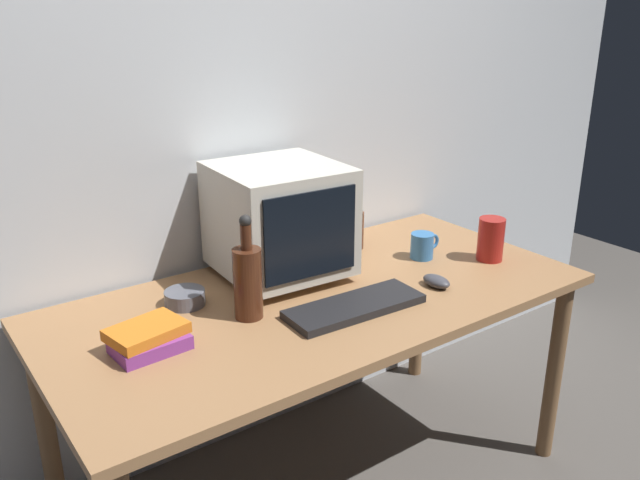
# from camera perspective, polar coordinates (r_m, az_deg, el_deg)

# --- Properties ---
(back_wall) EXTENTS (4.00, 0.08, 2.50)m
(back_wall) POSITION_cam_1_polar(r_m,az_deg,el_deg) (2.25, -7.06, 11.66)
(back_wall) COLOR silver
(back_wall) RESTS_ON ground
(desk) EXTENTS (1.66, 0.80, 0.72)m
(desk) POSITION_cam_1_polar(r_m,az_deg,el_deg) (2.06, 0.00, -6.78)
(desk) COLOR #9E7047
(desk) RESTS_ON ground
(crt_monitor) EXTENTS (0.40, 0.41, 0.37)m
(crt_monitor) POSITION_cam_1_polar(r_m,az_deg,el_deg) (2.10, -3.55, 1.74)
(crt_monitor) COLOR beige
(crt_monitor) RESTS_ON desk
(keyboard) EXTENTS (0.43, 0.17, 0.02)m
(keyboard) POSITION_cam_1_polar(r_m,az_deg,el_deg) (1.93, 3.03, -5.77)
(keyboard) COLOR black
(keyboard) RESTS_ON desk
(computer_mouse) EXTENTS (0.06, 0.10, 0.04)m
(computer_mouse) POSITION_cam_1_polar(r_m,az_deg,el_deg) (2.11, 10.05, -3.54)
(computer_mouse) COLOR #3F3F47
(computer_mouse) RESTS_ON desk
(bottle_tall) EXTENTS (0.08, 0.08, 0.31)m
(bottle_tall) POSITION_cam_1_polar(r_m,az_deg,el_deg) (1.86, -6.34, -3.42)
(bottle_tall) COLOR #472314
(bottle_tall) RESTS_ON desk
(bottle_short) EXTENTS (0.06, 0.06, 0.20)m
(bottle_short) POSITION_cam_1_polar(r_m,az_deg,el_deg) (2.38, 3.05, 1.05)
(bottle_short) COLOR #472314
(bottle_short) RESTS_ON desk
(book_stack) EXTENTS (0.21, 0.16, 0.07)m
(book_stack) POSITION_cam_1_polar(r_m,az_deg,el_deg) (1.77, -14.63, -8.24)
(book_stack) COLOR #843893
(book_stack) RESTS_ON desk
(mug) EXTENTS (0.12, 0.08, 0.09)m
(mug) POSITION_cam_1_polar(r_m,az_deg,el_deg) (2.32, 8.88, -0.48)
(mug) COLOR #3370B2
(mug) RESTS_ON desk
(cd_spindle) EXTENTS (0.12, 0.12, 0.04)m
(cd_spindle) POSITION_cam_1_polar(r_m,az_deg,el_deg) (2.00, -11.63, -4.92)
(cd_spindle) COLOR #595B66
(cd_spindle) RESTS_ON desk
(metal_canister) EXTENTS (0.09, 0.09, 0.15)m
(metal_canister) POSITION_cam_1_polar(r_m,az_deg,el_deg) (2.34, 14.57, 0.06)
(metal_canister) COLOR #A51E19
(metal_canister) RESTS_ON desk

